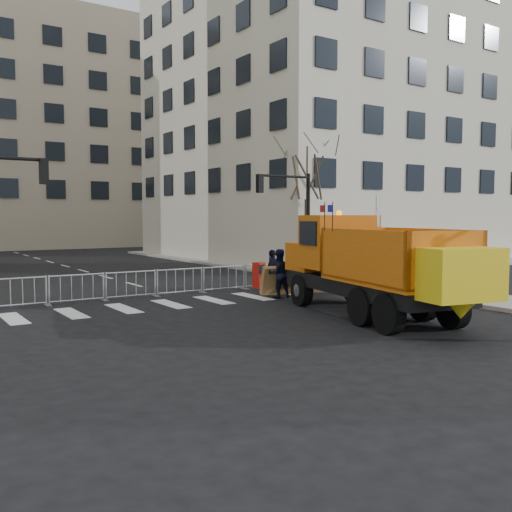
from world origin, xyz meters
TOP-DOWN VIEW (x-y plane):
  - ground at (0.00, 0.00)m, footprint 120.00×120.00m
  - sidewalk_back at (0.00, 8.50)m, footprint 64.00×5.00m
  - building_right at (20.00, 22.00)m, footprint 22.00×22.00m
  - traffic_light_right at (8.50, 9.50)m, footprint 0.18×0.18m
  - crowd_barriers at (-0.75, 7.60)m, footprint 12.60×0.60m
  - street_tree at (9.20, 10.50)m, footprint 3.00×3.00m
  - plow_truck at (3.14, -0.53)m, footprint 4.75×10.46m
  - cop_a at (5.74, 5.85)m, footprint 0.90×0.80m
  - cop_b at (3.14, 4.62)m, footprint 1.06×0.90m
  - cop_c at (3.64, 5.74)m, footprint 1.15×0.96m
  - newspaper_box at (3.57, 6.66)m, footprint 0.55×0.51m

SIDE VIEW (x-z plane):
  - ground at x=0.00m, z-range 0.00..0.00m
  - sidewalk_back at x=0.00m, z-range 0.00..0.15m
  - crowd_barriers at x=-0.75m, z-range 0.00..1.10m
  - newspaper_box at x=3.57m, z-range 0.15..1.25m
  - cop_c at x=3.64m, z-range 0.00..1.84m
  - cop_b at x=3.14m, z-range 0.00..1.93m
  - cop_a at x=5.74m, z-range 0.00..2.07m
  - plow_truck at x=3.14m, z-range -0.22..3.71m
  - traffic_light_right at x=8.50m, z-range 0.00..5.40m
  - street_tree at x=9.20m, z-range 0.00..7.50m
  - building_right at x=20.00m, z-range 0.00..32.00m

